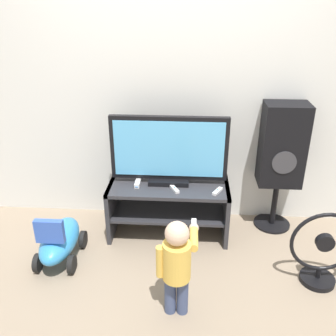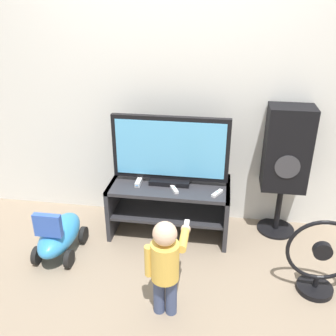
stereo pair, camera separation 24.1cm
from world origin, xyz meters
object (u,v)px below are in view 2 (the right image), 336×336
(ride_on_toy, at_px, (59,235))
(remote_primary, at_px, (217,193))
(television, at_px, (170,151))
(child, at_px, (166,261))
(speaker_tower, at_px, (287,152))
(game_console, at_px, (139,181))
(floor_fan, at_px, (320,261))
(remote_secondary, at_px, (174,189))

(ride_on_toy, bearing_deg, remote_primary, 14.31)
(television, xyz_separation_m, remote_primary, (0.41, -0.16, -0.28))
(child, distance_m, ride_on_toy, 1.11)
(speaker_tower, bearing_deg, game_console, -171.16)
(game_console, xyz_separation_m, child, (0.38, -0.92, -0.08))
(floor_fan, relative_size, ride_on_toy, 1.03)
(floor_fan, bearing_deg, television, 151.98)
(game_console, relative_size, floor_fan, 0.29)
(game_console, distance_m, floor_fan, 1.56)
(remote_primary, bearing_deg, child, -110.18)
(television, bearing_deg, floor_fan, -28.02)
(game_console, xyz_separation_m, floor_fan, (1.43, -0.56, -0.24))
(child, relative_size, speaker_tower, 0.62)
(speaker_tower, distance_m, ride_on_toy, 2.01)
(ride_on_toy, bearing_deg, child, -26.90)
(remote_secondary, xyz_separation_m, ride_on_toy, (-0.91, -0.34, -0.32))
(remote_secondary, bearing_deg, remote_primary, -2.43)
(television, xyz_separation_m, floor_fan, (1.17, -0.62, -0.51))
(speaker_tower, bearing_deg, remote_primary, -151.86)
(speaker_tower, bearing_deg, floor_fan, -75.08)
(child, distance_m, speaker_tower, 1.44)
(speaker_tower, xyz_separation_m, floor_fan, (0.20, -0.75, -0.51))
(floor_fan, xyz_separation_m, ride_on_toy, (-2.02, 0.14, -0.09))
(television, height_order, remote_primary, television)
(game_console, height_order, floor_fan, floor_fan)
(game_console, distance_m, speaker_tower, 1.27)
(remote_secondary, relative_size, ride_on_toy, 0.22)
(child, bearing_deg, speaker_tower, 52.50)
(television, relative_size, child, 1.37)
(game_console, distance_m, remote_primary, 0.69)
(game_console, height_order, child, child)
(remote_secondary, height_order, child, child)
(child, bearing_deg, floor_fan, 18.59)
(game_console, height_order, remote_primary, game_console)
(child, distance_m, floor_fan, 1.12)
(television, height_order, floor_fan, television)
(remote_secondary, height_order, floor_fan, floor_fan)
(ride_on_toy, bearing_deg, game_console, 35.93)
(television, distance_m, remote_primary, 0.53)
(floor_fan, bearing_deg, remote_primary, 148.58)
(child, relative_size, floor_fan, 1.19)
(television, distance_m, floor_fan, 1.42)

